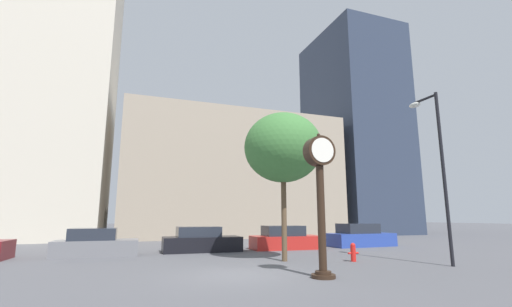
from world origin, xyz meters
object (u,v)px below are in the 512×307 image
car_grey (96,244)px  car_blue (360,237)px  fire_hydrant_far (353,252)px  street_lamp_right (435,151)px  car_black (201,241)px  bare_tree (283,148)px  street_clock (320,183)px  car_red (286,239)px

car_grey → car_blue: (16.19, 0.31, 0.05)m
fire_hydrant_far → street_lamp_right: size_ratio=0.11×
car_black → bare_tree: bearing=-62.3°
car_grey → bare_tree: (8.14, -5.07, 4.56)m
car_black → bare_tree: (2.69, -5.53, 4.55)m
bare_tree → street_clock: bearing=-98.0°
car_red → car_blue: (5.55, 0.08, 0.04)m
street_clock → fire_hydrant_far: 5.37m
car_black → car_blue: 10.74m
car_black → bare_tree: 7.65m
car_grey → bare_tree: size_ratio=0.59×
fire_hydrant_far → car_black: bearing=129.7°
street_lamp_right → car_black: bearing=133.0°
car_black → car_red: (5.19, -0.22, 0.00)m
car_blue → street_lamp_right: 10.00m
street_clock → street_lamp_right: bearing=8.2°
street_clock → car_red: size_ratio=1.09×
car_grey → street_clock: bearing=-50.6°
car_grey → fire_hydrant_far: (10.96, -6.20, -0.17)m
car_black → street_clock: bearing=-76.3°
car_grey → bare_tree: bearing=-31.4°
street_clock → bare_tree: (0.60, 4.30, 2.08)m
car_blue → street_lamp_right: bearing=-107.4°
fire_hydrant_far → bare_tree: (-2.82, 1.12, 4.73)m
street_clock → car_grey: bearing=128.8°
car_grey → bare_tree: 10.62m
bare_tree → car_red: bearing=64.8°
street_clock → car_blue: 13.21m
fire_hydrant_far → street_lamp_right: street_lamp_right is taller
car_red → bare_tree: bare_tree is taller
car_blue → car_red: bearing=178.7°
car_black → fire_hydrant_far: bearing=-48.6°
car_grey → fire_hydrant_far: bearing=-28.9°
car_black → bare_tree: bare_tree is taller
car_red → fire_hydrant_far: (0.32, -6.43, -0.18)m
street_lamp_right → fire_hydrant_far: bearing=141.0°
car_blue → fire_hydrant_far: car_blue is taller
street_clock → car_blue: bearing=48.2°
street_clock → car_black: street_clock is taller
car_red → fire_hydrant_far: car_red is taller
car_grey → car_blue: bearing=1.7°
car_black → fire_hydrant_far: size_ratio=5.52×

